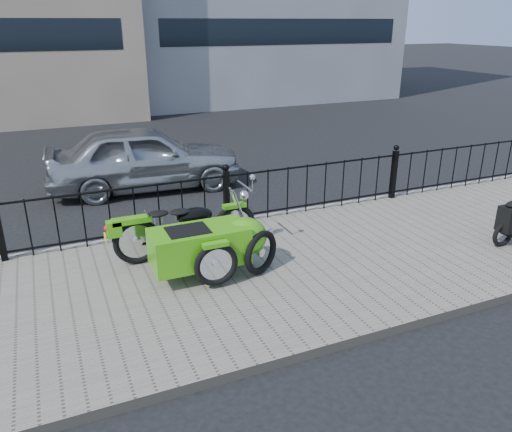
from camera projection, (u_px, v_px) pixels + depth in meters
name	position (u px, v px, depth m)	size (l,w,h in m)	color
ground	(257.00, 261.00, 7.61)	(120.00, 120.00, 0.00)	black
sidewalk	(271.00, 272.00, 7.16)	(30.00, 3.80, 0.12)	slate
curb	(224.00, 224.00, 8.81)	(30.00, 0.10, 0.12)	gray
iron_fence	(227.00, 199.00, 8.50)	(14.11, 0.11, 1.08)	black
motorcycle_sidecar	(209.00, 239.00, 6.91)	(2.28, 1.48, 0.98)	black
spare_tire	(261.00, 253.00, 6.88)	(0.63, 0.63, 0.09)	black
sedan_car	(145.00, 158.00, 10.65)	(1.63, 4.05, 1.38)	#A9ACB0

